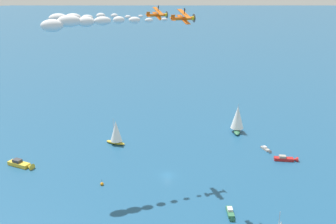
{
  "coord_description": "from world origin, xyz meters",
  "views": [
    {
      "loc": [
        99.88,
        -57.45,
        61.42
      ],
      "look_at": [
        0.04,
        0.23,
        22.2
      ],
      "focal_mm": 41.47,
      "sensor_mm": 36.0,
      "label": 1
    }
  ],
  "objects_px": {
    "motorboat_trailing": "(231,214)",
    "biplane_wingman": "(184,18)",
    "motorboat_far_stbd": "(287,159)",
    "sailboat_ahead": "(116,132)",
    "wingwalker_wingman": "(185,10)",
    "sailboat_far_port": "(237,119)",
    "motorboat_inshore": "(266,149)",
    "biplane_lead": "(158,15)",
    "wingwalker_lead": "(158,8)",
    "marker_buoy": "(102,184)",
    "motorboat_mid_cluster": "(22,164)"
  },
  "relations": [
    {
      "from": "motorboat_mid_cluster",
      "to": "wingwalker_lead",
      "type": "height_order",
      "value": "wingwalker_lead"
    },
    {
      "from": "motorboat_inshore",
      "to": "marker_buoy",
      "type": "relative_size",
      "value": 2.68
    },
    {
      "from": "motorboat_inshore",
      "to": "biplane_wingman",
      "type": "height_order",
      "value": "biplane_wingman"
    },
    {
      "from": "motorboat_inshore",
      "to": "marker_buoy",
      "type": "height_order",
      "value": "marker_buoy"
    },
    {
      "from": "sailboat_ahead",
      "to": "biplane_wingman",
      "type": "bearing_deg",
      "value": 5.66
    },
    {
      "from": "marker_buoy",
      "to": "biplane_lead",
      "type": "relative_size",
      "value": 0.28
    },
    {
      "from": "biplane_lead",
      "to": "motorboat_far_stbd",
      "type": "bearing_deg",
      "value": 62.78
    },
    {
      "from": "motorboat_far_stbd",
      "to": "wingwalker_wingman",
      "type": "bearing_deg",
      "value": -92.51
    },
    {
      "from": "motorboat_trailing",
      "to": "wingwalker_wingman",
      "type": "relative_size",
      "value": 4.29
    },
    {
      "from": "wingwalker_lead",
      "to": "wingwalker_wingman",
      "type": "bearing_deg",
      "value": -6.7
    },
    {
      "from": "wingwalker_lead",
      "to": "biplane_wingman",
      "type": "xyz_separation_m",
      "value": [
        18.06,
        -2.11,
        -1.58
      ]
    },
    {
      "from": "sailboat_ahead",
      "to": "biplane_lead",
      "type": "relative_size",
      "value": 1.43
    },
    {
      "from": "motorboat_inshore",
      "to": "motorboat_trailing",
      "type": "xyz_separation_m",
      "value": [
        27.18,
        -39.04,
        0.08
      ]
    },
    {
      "from": "motorboat_far_stbd",
      "to": "motorboat_inshore",
      "type": "height_order",
      "value": "motorboat_far_stbd"
    },
    {
      "from": "motorboat_far_stbd",
      "to": "motorboat_trailing",
      "type": "relative_size",
      "value": 1.21
    },
    {
      "from": "biplane_lead",
      "to": "wingwalker_wingman",
      "type": "height_order",
      "value": "wingwalker_wingman"
    },
    {
      "from": "motorboat_inshore",
      "to": "sailboat_ahead",
      "type": "bearing_deg",
      "value": -126.02
    },
    {
      "from": "wingwalker_lead",
      "to": "motorboat_mid_cluster",
      "type": "bearing_deg",
      "value": -117.66
    },
    {
      "from": "motorboat_far_stbd",
      "to": "motorboat_inshore",
      "type": "relative_size",
      "value": 1.4
    },
    {
      "from": "motorboat_mid_cluster",
      "to": "wingwalker_lead",
      "type": "distance_m",
      "value": 71.09
    },
    {
      "from": "sailboat_far_port",
      "to": "biplane_wingman",
      "type": "bearing_deg",
      "value": -57.95
    },
    {
      "from": "motorboat_mid_cluster",
      "to": "biplane_wingman",
      "type": "height_order",
      "value": "biplane_wingman"
    },
    {
      "from": "motorboat_far_stbd",
      "to": "sailboat_ahead",
      "type": "relative_size",
      "value": 0.73
    },
    {
      "from": "motorboat_mid_cluster",
      "to": "motorboat_trailing",
      "type": "bearing_deg",
      "value": 36.51
    },
    {
      "from": "motorboat_inshore",
      "to": "biplane_lead",
      "type": "height_order",
      "value": "biplane_lead"
    },
    {
      "from": "biplane_wingman",
      "to": "marker_buoy",
      "type": "bearing_deg",
      "value": -124.18
    },
    {
      "from": "motorboat_far_stbd",
      "to": "marker_buoy",
      "type": "relative_size",
      "value": 3.75
    },
    {
      "from": "wingwalker_wingman",
      "to": "biplane_wingman",
      "type": "bearing_deg",
      "value": 171.71
    },
    {
      "from": "sailboat_ahead",
      "to": "motorboat_far_stbd",
      "type": "bearing_deg",
      "value": 46.75
    },
    {
      "from": "biplane_lead",
      "to": "wingwalker_lead",
      "type": "bearing_deg",
      "value": -8.31
    },
    {
      "from": "marker_buoy",
      "to": "biplane_wingman",
      "type": "xyz_separation_m",
      "value": [
        14.14,
        20.83,
        51.43
      ]
    },
    {
      "from": "marker_buoy",
      "to": "wingwalker_wingman",
      "type": "height_order",
      "value": "wingwalker_wingman"
    },
    {
      "from": "motorboat_inshore",
      "to": "wingwalker_lead",
      "type": "bearing_deg",
      "value": -104.09
    },
    {
      "from": "motorboat_mid_cluster",
      "to": "biplane_lead",
      "type": "relative_size",
      "value": 1.33
    },
    {
      "from": "sailboat_ahead",
      "to": "wingwalker_lead",
      "type": "distance_m",
      "value": 54.47
    },
    {
      "from": "sailboat_far_port",
      "to": "motorboat_far_stbd",
      "type": "bearing_deg",
      "value": -4.63
    },
    {
      "from": "motorboat_mid_cluster",
      "to": "marker_buoy",
      "type": "xyz_separation_m",
      "value": [
        26.11,
        19.42,
        -0.41
      ]
    },
    {
      "from": "sailboat_ahead",
      "to": "marker_buoy",
      "type": "distance_m",
      "value": 32.81
    },
    {
      "from": "wingwalker_wingman",
      "to": "marker_buoy",
      "type": "bearing_deg",
      "value": -125.31
    },
    {
      "from": "marker_buoy",
      "to": "motorboat_mid_cluster",
      "type": "bearing_deg",
      "value": -143.36
    },
    {
      "from": "motorboat_far_stbd",
      "to": "biplane_wingman",
      "type": "xyz_separation_m",
      "value": [
        -2.44,
        -43.12,
        51.17
      ]
    },
    {
      "from": "sailboat_far_port",
      "to": "motorboat_inshore",
      "type": "relative_size",
      "value": 2.29
    },
    {
      "from": "motorboat_far_stbd",
      "to": "sailboat_far_port",
      "type": "bearing_deg",
      "value": 175.37
    },
    {
      "from": "sailboat_ahead",
      "to": "wingwalker_lead",
      "type": "xyz_separation_m",
      "value": [
        23.99,
        6.27,
        48.49
      ]
    },
    {
      "from": "motorboat_trailing",
      "to": "biplane_wingman",
      "type": "relative_size",
      "value": 0.87
    },
    {
      "from": "sailboat_far_port",
      "to": "biplane_lead",
      "type": "bearing_deg",
      "value": -77.1
    },
    {
      "from": "biplane_lead",
      "to": "wingwalker_lead",
      "type": "xyz_separation_m",
      "value": [
        0.56,
        -0.08,
        2.12
      ]
    },
    {
      "from": "marker_buoy",
      "to": "wingwalker_lead",
      "type": "xyz_separation_m",
      "value": [
        -3.91,
        22.94,
        53.02
      ]
    },
    {
      "from": "sailboat_far_port",
      "to": "motorboat_far_stbd",
      "type": "distance_m",
      "value": 31.55
    },
    {
      "from": "motorboat_inshore",
      "to": "biplane_wingman",
      "type": "distance_m",
      "value": 67.42
    }
  ]
}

